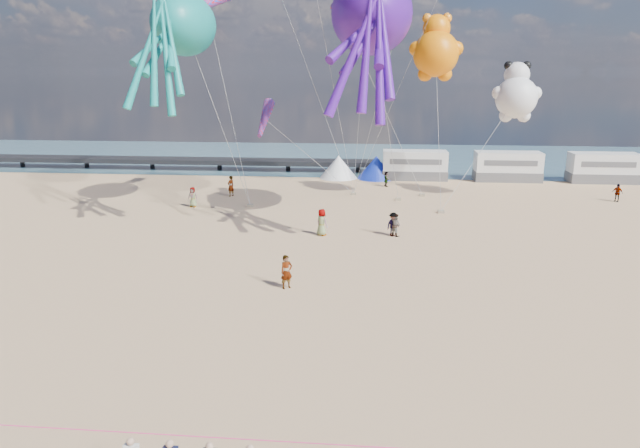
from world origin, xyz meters
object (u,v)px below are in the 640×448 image
Objects in this scene: motorhome_1 at (508,166)px; motorhome_2 at (603,168)px; sandbag_b at (398,199)px; windsock_left at (206,4)px; beachgoer_3 at (617,193)px; beachgoer_0 at (322,222)px; beachgoer_1 at (395,225)px; beachgoer_4 at (386,179)px; sandbag_e at (353,194)px; standing_person at (286,272)px; tent_white at (338,167)px; sandbag_a at (250,205)px; motorhome_0 at (415,165)px; beachgoer_2 at (393,224)px; kite_octopus_purple at (372,14)px; kite_octopus_teal at (184,24)px; sandbag_d at (422,195)px; kite_teddy_orange at (436,54)px; windsock_mid at (346,22)px; sandbag_c at (441,212)px; kite_panda at (516,98)px; beachgoer_6 at (193,197)px; tent_blue at (376,167)px; windsock_right at (265,119)px.

motorhome_2 is at bearing 0.00° from motorhome_1.
sandbag_b is 22.38m from windsock_left.
beachgoer_3 is at bearing 3.99° from sandbag_b.
beachgoer_1 is at bearing -135.58° from beachgoer_0.
beachgoer_4 is 2.99× the size of sandbag_e.
windsock_left is at bearing 81.24° from standing_person.
sandbag_a is at bearing -114.67° from tent_white.
beachgoer_2 is at bearing -97.53° from motorhome_0.
beachgoer_0 is 0.15× the size of kite_octopus_purple.
sandbag_b is 22.58m from kite_octopus_teal.
sandbag_a is 1.00× the size of sandbag_d.
motorhome_0 is 1.65× the size of tent_white.
windsock_mid reaches higher than kite_teddy_orange.
sandbag_e is (-3.36, 13.24, -0.68)m from beachgoer_1.
beachgoer_4 is 2.99× the size of sandbag_c.
beachgoer_1 is 3.15× the size of sandbag_d.
tent_white is 19.77m from kite_panda.
beachgoer_4 reaches higher than sandbag_a.
beachgoer_2 is (-0.17, -0.05, 0.04)m from beachgoer_1.
beachgoer_3 is 36.50m from beachgoer_6.
motorhome_2 is at bearing 15.96° from windsock_mid.
beachgoer_2 is 18.02m from kite_panda.
kite_panda is at bearing 53.12° from kite_octopus_purple.
beachgoer_6 is 0.28× the size of kite_panda.
windsock_mid is (12.76, -2.49, 13.50)m from beachgoer_6.
kite_octopus_purple is (4.01, 13.83, 13.88)m from standing_person.
motorhome_0 reaches higher than sandbag_a.
tent_blue is 8.00× the size of sandbag_d.
beachgoer_1 is at bearing -75.77° from sandbag_e.
windsock_left is (-26.92, -14.21, 14.49)m from motorhome_1.
motorhome_2 is 42.93m from kite_octopus_teal.
windsock_left reaches higher than beachgoer_0.
standing_person reaches higher than beachgoer_6.
standing_person is at bearing -105.08° from motorhome_0.
sandbag_e is at bearing -77.48° from tent_white.
beachgoer_1 is at bearing -119.21° from motorhome_1.
tent_blue is 16.32m from kite_teddy_orange.
standing_person is 3.59× the size of sandbag_e.
sandbag_e is at bearing 49.17° from standing_person.
tent_blue is at bearing 45.94° from kite_octopus_teal.
sandbag_c is 12.85m from kite_teddy_orange.
windsock_left reaches higher than motorhome_1.
kite_teddy_orange is (19.29, 4.77, -2.03)m from kite_octopus_teal.
beachgoer_2 is 13.75m from sandbag_d.
windsock_right reaches higher than beachgoer_4.
sandbag_e is (-3.19, 13.28, -0.72)m from beachgoer_2.
kite_octopus_teal is at bearing -177.41° from sandbag_c.
kite_octopus_purple reaches higher than kite_teddy_orange.
beachgoer_3 is 0.34× the size of windsock_right.
tent_blue is 0.52× the size of windsock_left.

